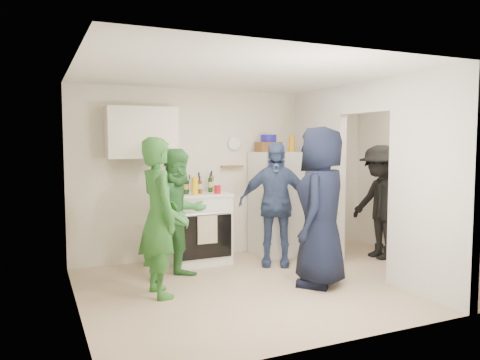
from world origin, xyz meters
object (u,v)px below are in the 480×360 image
object	(u,v)px
fridge	(275,203)
blue_bowl	(268,138)
stove	(198,228)
person_denim	(275,204)
person_navy	(321,207)
wicker_basket	(268,147)
person_nook	(380,202)
yellow_cup_stack_top	(292,144)
person_green_center	(180,214)
person_green_left	(159,217)

from	to	relation	value
fridge	blue_bowl	size ratio (longest dim) A/B	6.55
stove	person_denim	distance (m)	1.15
person_denim	person_navy	distance (m)	1.04
wicker_basket	person_nook	xyz separation A→B (m)	(1.41, -0.88, -0.81)
yellow_cup_stack_top	person_green_center	distance (m)	2.18
fridge	person_navy	size ratio (longest dim) A/B	0.82
yellow_cup_stack_top	person_nook	world-z (taller)	yellow_cup_stack_top
person_denim	stove	bearing A→B (deg)	178.07
person_navy	fridge	bearing A→B (deg)	-143.07
stove	person_denim	xyz separation A→B (m)	(0.93, -0.57, 0.36)
person_green_left	person_nook	size ratio (longest dim) A/B	1.06
fridge	stove	bearing A→B (deg)	178.61
fridge	person_navy	bearing A→B (deg)	-98.60
wicker_basket	blue_bowl	world-z (taller)	blue_bowl
wicker_basket	person_navy	world-z (taller)	person_navy
yellow_cup_stack_top	person_green_left	world-z (taller)	yellow_cup_stack_top
fridge	person_green_center	size ratio (longest dim) A/B	0.96
yellow_cup_stack_top	person_nook	xyz separation A→B (m)	(1.09, -0.73, -0.86)
yellow_cup_stack_top	person_green_center	xyz separation A→B (m)	(-1.93, -0.54, -0.88)
blue_bowl	person_green_left	bearing A→B (deg)	-148.76
stove	person_green_left	distance (m)	1.53
person_green_left	person_denim	bearing A→B (deg)	-75.87
person_green_left	person_denim	xyz separation A→B (m)	(1.80, 0.62, -0.03)
stove	person_navy	xyz separation A→B (m)	(1.00, -1.61, 0.45)
fridge	person_denim	size ratio (longest dim) A/B	0.91
person_navy	person_nook	distance (m)	1.73
person_green_left	person_navy	size ratio (longest dim) A/B	0.93
yellow_cup_stack_top	blue_bowl	bearing A→B (deg)	154.89
blue_bowl	person_denim	xyz separation A→B (m)	(-0.20, -0.59, -0.92)
yellow_cup_stack_top	person_green_left	xyz separation A→B (m)	(-2.32, -1.07, -0.81)
blue_bowl	person_nook	distance (m)	1.91
yellow_cup_stack_top	person_denim	size ratio (longest dim) A/B	0.15
stove	wicker_basket	xyz separation A→B (m)	(1.13, 0.02, 1.15)
person_green_center	person_nook	size ratio (longest dim) A/B	0.98
stove	wicker_basket	bearing A→B (deg)	1.01
person_denim	person_navy	xyz separation A→B (m)	(0.06, -1.04, 0.09)
blue_bowl	stove	bearing A→B (deg)	-178.99
fridge	person_green_left	xyz separation A→B (m)	(-2.10, -1.17, 0.10)
person_navy	person_denim	bearing A→B (deg)	-130.92
wicker_basket	person_nook	distance (m)	1.85
stove	blue_bowl	xyz separation A→B (m)	(1.13, 0.02, 1.28)
wicker_basket	person_denim	bearing A→B (deg)	-108.90
person_denim	blue_bowl	bearing A→B (deg)	100.76
fridge	person_denim	distance (m)	0.63
fridge	blue_bowl	world-z (taller)	blue_bowl
blue_bowl	person_nook	bearing A→B (deg)	-31.85
stove	fridge	xyz separation A→B (m)	(1.23, -0.03, 0.29)
person_green_center	person_denim	bearing A→B (deg)	-15.36
person_green_center	person_navy	world-z (taller)	person_navy
yellow_cup_stack_top	person_nook	distance (m)	1.57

